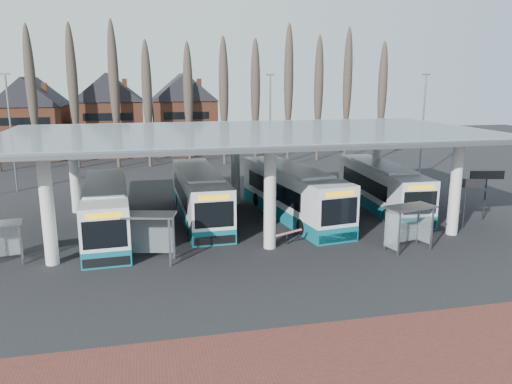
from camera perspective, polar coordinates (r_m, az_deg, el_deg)
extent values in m
plane|color=black|center=(27.23, 2.88, -8.06)|extent=(140.00, 140.00, 0.00)
cylinder|color=silver|center=(28.26, -22.71, -1.90)|extent=(0.70, 0.70, 6.00)
cylinder|color=silver|center=(38.90, -20.06, 2.12)|extent=(0.70, 0.70, 6.00)
cylinder|color=silver|center=(28.65, 1.60, -0.70)|extent=(0.70, 0.70, 6.00)
cylinder|color=silver|center=(39.19, -2.38, 2.96)|extent=(0.70, 0.70, 6.00)
cylinder|color=silver|center=(33.64, 21.83, 0.40)|extent=(0.70, 0.70, 6.00)
cylinder|color=silver|center=(42.97, 13.59, 3.49)|extent=(0.70, 0.70, 6.00)
cube|color=gray|center=(33.39, -0.71, 6.89)|extent=(32.00, 16.00, 0.12)
cube|color=silver|center=(33.39, -0.71, 7.01)|extent=(31.50, 15.50, 0.04)
cone|color=#473D33|center=(58.59, -23.97, 9.33)|extent=(0.36, 0.36, 14.50)
ellipsoid|color=#473D33|center=(58.54, -24.13, 11.03)|extent=(1.10, 1.10, 11.02)
cone|color=#473D33|center=(57.97, -20.04, 9.63)|extent=(0.36, 0.36, 14.50)
ellipsoid|color=#473D33|center=(57.92, -20.18, 11.35)|extent=(1.10, 1.10, 11.02)
cone|color=#473D33|center=(57.62, -16.04, 9.89)|extent=(0.36, 0.36, 14.50)
ellipsoid|color=#473D33|center=(57.57, -16.15, 11.61)|extent=(1.10, 1.10, 11.02)
cone|color=#473D33|center=(57.54, -12.01, 10.10)|extent=(0.36, 0.36, 14.50)
ellipsoid|color=#473D33|center=(57.50, -12.09, 11.83)|extent=(1.10, 1.10, 11.02)
cone|color=#473D33|center=(57.75, -7.98, 10.26)|extent=(0.36, 0.36, 14.50)
ellipsoid|color=#473D33|center=(57.70, -8.03, 11.99)|extent=(1.10, 1.10, 11.02)
cone|color=#473D33|center=(58.23, -3.99, 10.37)|extent=(0.36, 0.36, 14.50)
ellipsoid|color=#473D33|center=(58.18, -4.02, 12.08)|extent=(1.10, 1.10, 11.02)
cone|color=#473D33|center=(58.97, -0.08, 10.43)|extent=(0.36, 0.36, 14.50)
ellipsoid|color=#473D33|center=(58.93, -0.08, 12.12)|extent=(1.10, 1.10, 11.02)
cone|color=#473D33|center=(59.98, 3.71, 10.44)|extent=(0.36, 0.36, 14.50)
ellipsoid|color=#473D33|center=(59.93, 3.74, 12.11)|extent=(1.10, 1.10, 11.02)
cone|color=#473D33|center=(61.23, 7.37, 10.41)|extent=(0.36, 0.36, 14.50)
ellipsoid|color=#473D33|center=(61.18, 7.41, 12.04)|extent=(1.10, 1.10, 11.02)
cone|color=#473D33|center=(62.71, 10.86, 10.35)|extent=(0.36, 0.36, 14.50)
ellipsoid|color=#473D33|center=(62.66, 10.93, 11.94)|extent=(1.10, 1.10, 11.02)
cone|color=#473D33|center=(64.40, 14.18, 10.25)|extent=(0.36, 0.36, 14.50)
ellipsoid|color=#473D33|center=(64.36, 14.26, 11.80)|extent=(1.10, 1.10, 11.02)
cube|color=brown|center=(70.09, -24.04, 6.64)|extent=(8.00, 10.00, 7.00)
pyramid|color=black|center=(69.82, -24.57, 12.34)|extent=(8.30, 10.30, 3.50)
cube|color=brown|center=(68.88, -16.22, 7.14)|extent=(8.00, 10.00, 7.00)
pyramid|color=black|center=(68.61, -16.59, 12.96)|extent=(8.30, 10.30, 3.50)
cube|color=brown|center=(68.98, -8.26, 7.52)|extent=(8.00, 10.00, 7.00)
pyramid|color=black|center=(68.70, -8.45, 13.34)|extent=(8.30, 10.30, 3.50)
cylinder|color=slate|center=(48.01, -26.17, 5.90)|extent=(0.16, 0.16, 10.00)
cube|color=slate|center=(47.79, -26.78, 11.96)|extent=(0.80, 0.15, 0.15)
cylinder|color=slate|center=(52.33, 1.62, 7.66)|extent=(0.16, 0.16, 10.00)
cube|color=slate|center=(52.12, 1.65, 13.25)|extent=(0.80, 0.15, 0.15)
cylinder|color=slate|center=(52.21, 18.50, 7.00)|extent=(0.16, 0.16, 10.00)
cube|color=slate|center=(52.00, 18.90, 12.59)|extent=(0.80, 0.15, 0.15)
cube|color=silver|center=(32.75, -16.75, -1.68)|extent=(3.18, 12.16, 2.81)
cube|color=#0E5D6C|center=(33.10, -16.60, -3.95)|extent=(3.20, 12.18, 0.90)
cube|color=silver|center=(32.43, -16.91, 0.81)|extent=(2.67, 7.34, 0.18)
cube|color=black|center=(33.21, -16.75, -1.30)|extent=(3.04, 8.80, 1.10)
cube|color=black|center=(26.95, -16.90, -4.66)|extent=(2.25, 0.18, 1.51)
cube|color=black|center=(38.58, -16.65, 0.62)|extent=(2.18, 0.17, 1.20)
cube|color=#E8A60C|center=(26.67, -17.04, -2.60)|extent=(1.79, 0.14, 0.30)
cube|color=black|center=(27.43, -16.69, -7.66)|extent=(2.43, 0.21, 0.50)
cylinder|color=black|center=(29.50, -18.92, -6.10)|extent=(0.33, 0.98, 0.96)
cylinder|color=black|center=(29.43, -14.40, -5.84)|extent=(0.33, 0.98, 0.96)
cylinder|color=black|center=(36.52, -18.37, -2.47)|extent=(0.33, 0.98, 0.96)
cylinder|color=black|center=(36.47, -14.73, -2.25)|extent=(0.33, 0.98, 0.96)
cube|color=silver|center=(35.28, -6.44, -0.08)|extent=(2.94, 12.53, 2.91)
cube|color=#0E5D6C|center=(35.62, -6.38, -2.28)|extent=(2.96, 12.55, 0.94)
cube|color=silver|center=(34.98, -6.50, 2.33)|extent=(2.56, 7.54, 0.19)
cube|color=black|center=(35.76, -6.56, 0.26)|extent=(2.90, 9.04, 1.14)
cube|color=black|center=(29.30, -4.79, -2.61)|extent=(2.33, 0.12, 1.56)
cube|color=black|center=(41.30, -7.61, 1.92)|extent=(2.25, 0.11, 1.25)
cube|color=#E8A60C|center=(29.04, -4.83, -0.63)|extent=(1.86, 0.09, 0.31)
cube|color=black|center=(29.76, -4.74, -5.50)|extent=(2.52, 0.14, 0.52)
cylinder|color=black|center=(31.70, -7.56, -4.16)|extent=(0.31, 1.00, 1.00)
cylinder|color=black|center=(32.03, -3.29, -3.89)|extent=(0.31, 1.00, 1.00)
cylinder|color=black|center=(38.99, -8.86, -0.99)|extent=(0.31, 1.00, 1.00)
cylinder|color=black|center=(39.26, -5.37, -0.79)|extent=(0.31, 1.00, 1.00)
cube|color=silver|center=(35.56, 4.23, 0.19)|extent=(4.58, 13.23, 3.03)
cube|color=#0E5D6C|center=(35.91, 4.19, -2.08)|extent=(4.61, 13.26, 0.97)
cube|color=silver|center=(35.25, 4.27, 2.68)|extent=(3.57, 8.06, 0.19)
cube|color=black|center=(36.01, 3.87, 0.54)|extent=(4.11, 9.65, 1.19)
cube|color=black|center=(30.00, 9.48, -2.23)|extent=(2.41, 0.41, 1.62)
cube|color=black|center=(41.36, 0.43, 2.16)|extent=(2.33, 0.40, 1.30)
cube|color=#E8A60C|center=(29.74, 9.56, -0.21)|extent=(1.92, 0.33, 0.32)
cube|color=black|center=(30.46, 9.36, -5.17)|extent=(2.60, 0.46, 0.54)
cylinder|color=black|center=(31.81, 5.29, -4.00)|extent=(0.45, 1.07, 1.04)
cylinder|color=black|center=(32.96, 9.20, -3.52)|extent=(0.45, 1.07, 1.04)
cylinder|color=black|center=(38.79, 0.15, -0.87)|extent=(0.45, 1.07, 1.04)
cylinder|color=black|center=(39.74, 3.51, -0.56)|extent=(0.45, 1.07, 1.04)
cube|color=silver|center=(39.20, 14.16, 0.84)|extent=(3.27, 12.31, 2.84)
cube|color=#0E5D6C|center=(39.49, 14.06, -1.11)|extent=(3.29, 12.33, 0.91)
cube|color=silver|center=(38.93, 14.28, 2.96)|extent=(2.74, 7.43, 0.18)
cube|color=black|center=(39.63, 13.88, 1.13)|extent=(3.12, 8.91, 1.12)
cube|color=black|center=(33.86, 18.24, -1.19)|extent=(2.28, 0.19, 1.52)
cube|color=black|center=(44.70, 11.08, 2.57)|extent=(2.20, 0.18, 1.22)
cube|color=#E8A60C|center=(33.64, 18.36, 0.49)|extent=(1.81, 0.15, 0.30)
cube|color=black|center=(34.25, 18.06, -3.66)|extent=(2.46, 0.22, 0.51)
cylinder|color=black|center=(35.61, 14.78, -2.60)|extent=(0.34, 0.99, 0.98)
cylinder|color=black|center=(36.63, 18.13, -2.40)|extent=(0.34, 0.99, 0.98)
cylinder|color=black|center=(42.26, 10.70, 0.00)|extent=(0.34, 0.99, 0.98)
cylinder|color=black|center=(43.12, 13.63, 0.12)|extent=(0.34, 0.99, 0.98)
cube|color=gray|center=(29.32, -25.32, -5.49)|extent=(0.08, 0.08, 2.21)
cube|color=gray|center=(30.25, -25.27, -4.95)|extent=(0.08, 0.08, 2.21)
cube|color=silver|center=(29.77, -25.22, -5.13)|extent=(0.21, 0.96, 1.76)
cube|color=gray|center=(27.22, -15.04, -5.59)|extent=(0.10, 0.10, 2.60)
cube|color=gray|center=(26.64, -9.84, -5.74)|extent=(0.10, 0.10, 2.60)
cube|color=gray|center=(28.27, -14.40, -4.87)|extent=(0.10, 0.10, 2.60)
cube|color=gray|center=(27.71, -9.40, -4.99)|extent=(0.10, 0.10, 2.60)
cube|color=gray|center=(27.05, -12.33, -2.57)|extent=(3.18, 2.11, 0.10)
cube|color=silver|center=(28.00, -11.91, -4.80)|extent=(2.44, 0.64, 2.08)
cube|color=silver|center=(27.74, -14.83, -5.12)|extent=(0.32, 1.12, 2.08)
cube|color=silver|center=(27.15, -9.51, -5.26)|extent=(0.32, 1.12, 2.08)
cube|color=gray|center=(28.81, 16.02, -4.71)|extent=(0.10, 0.10, 2.54)
cube|color=gray|center=(30.43, 19.47, -4.02)|extent=(0.10, 0.10, 2.54)
cube|color=gray|center=(29.61, 14.59, -4.15)|extent=(0.10, 0.10, 2.54)
cube|color=gray|center=(31.19, 18.03, -3.51)|extent=(0.10, 0.10, 2.54)
cube|color=gray|center=(29.65, 17.23, -1.64)|extent=(3.08, 2.01, 0.10)
cube|color=silver|center=(30.41, 16.30, -3.70)|extent=(2.38, 0.58, 2.03)
cube|color=silver|center=(29.16, 15.23, -4.34)|extent=(0.29, 1.10, 2.03)
cube|color=silver|center=(30.83, 18.82, -3.65)|extent=(0.29, 1.10, 2.03)
cylinder|color=black|center=(35.49, 22.74, -1.33)|extent=(0.10, 0.10, 3.27)
cube|color=black|center=(35.19, 22.94, 0.93)|extent=(2.19, 0.76, 0.56)
cylinder|color=black|center=(38.23, 24.70, -0.42)|extent=(0.11, 0.11, 3.43)
cube|color=black|center=(37.95, 24.91, 1.78)|extent=(2.34, 0.58, 0.59)
cube|color=black|center=(29.98, 3.53, -5.06)|extent=(0.07, 0.07, 1.01)
cube|color=red|center=(29.45, 3.79, -4.65)|extent=(1.85, 0.96, 0.09)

